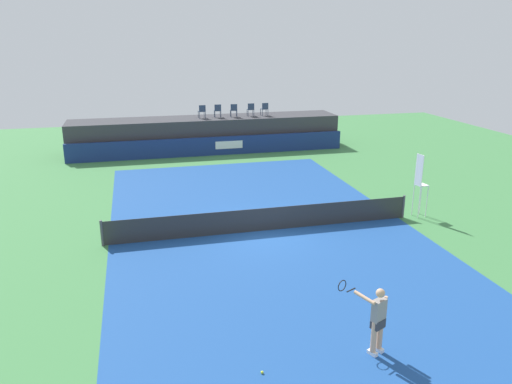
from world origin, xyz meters
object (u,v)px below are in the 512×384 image
spectator_chair_far_right (265,108)px  umpire_chair (420,181)px  spectator_chair_right (251,109)px  net_post_near (102,233)px  spectator_chair_center (234,110)px  net_post_far (403,207)px  tennis_ball (262,372)px  spectator_chair_far_left (202,111)px  tennis_player (377,318)px  spectator_chair_left (218,110)px

spectator_chair_far_right → umpire_chair: bearing=-79.5°
spectator_chair_right → umpire_chair: size_ratio=0.32×
umpire_chair → net_post_near: size_ratio=2.76×
spectator_chair_center → net_post_far: 15.80m
net_post_near → tennis_ball: net_post_near is taller
spectator_chair_far_left → spectator_chair_far_right: bearing=1.1°
tennis_player → umpire_chair: bearing=53.5°
spectator_chair_far_left → umpire_chair: (7.14, -15.04, -1.11)m
spectator_chair_left → spectator_chair_right: (2.28, -0.01, 0.00)m
spectator_chair_center → umpire_chair: size_ratio=0.32×
umpire_chair → spectator_chair_left: bearing=111.9°
spectator_chair_left → spectator_chair_center: bearing=-4.2°
spectator_chair_far_left → net_post_far: spectator_chair_far_left is taller
spectator_chair_center → spectator_chair_far_right: same height
spectator_chair_right → umpire_chair: bearing=-75.9°
spectator_chair_left → umpire_chair: 16.34m
spectator_chair_left → net_post_far: (5.41, -15.12, -2.19)m
tennis_player → spectator_chair_far_left: bearing=92.2°
spectator_chair_right → spectator_chair_far_right: 0.98m
spectator_chair_far_right → tennis_ball: (-6.34, -23.67, -2.66)m
net_post_near → spectator_chair_right: bearing=58.5°
spectator_chair_left → net_post_far: 16.20m
spectator_chair_center → tennis_player: (-1.26, -23.48, -1.73)m
spectator_chair_left → spectator_chair_far_right: (3.26, 0.00, 0.00)m
umpire_chair → net_post_far: (-0.66, 0.01, -1.09)m
spectator_chair_left → spectator_chair_far_right: 3.26m
spectator_chair_far_left → spectator_chair_right: size_ratio=1.00×
spectator_chair_far_right → spectator_chair_right: bearing=-179.6°
net_post_far → tennis_ball: 12.06m
spectator_chair_right → umpire_chair: 15.63m
spectator_chair_right → spectator_chair_center: bearing=-176.5°
spectator_chair_far_left → tennis_ball: size_ratio=13.06×
spectator_chair_left → net_post_near: spectator_chair_left is taller
tennis_player → net_post_far: bearing=56.5°
spectator_chair_far_left → tennis_ball: bearing=-94.9°
spectator_chair_far_right → umpire_chair: size_ratio=0.32×
spectator_chair_center → tennis_player: 23.57m
net_post_far → spectator_chair_center: bearing=106.0°
umpire_chair → net_post_far: umpire_chair is taller
spectator_chair_left → tennis_player: bearing=-90.4°
spectator_chair_center → net_post_far: size_ratio=0.89×
tennis_ball → umpire_chair: bearing=43.0°
net_post_far → spectator_chair_right: bearing=101.7°
spectator_chair_left → spectator_chair_center: size_ratio=1.00×
spectator_chair_right → net_post_far: bearing=-78.3°
spectator_chair_far_left → umpire_chair: size_ratio=0.32×
spectator_chair_far_right → spectator_chair_left: bearing=-180.0°
spectator_chair_right → spectator_chair_far_right: (0.98, 0.01, 0.00)m
spectator_chair_far_left → tennis_ball: 23.82m
net_post_far → spectator_chair_far_right: bearing=98.1°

